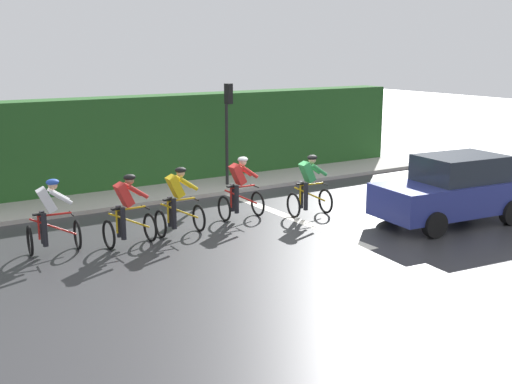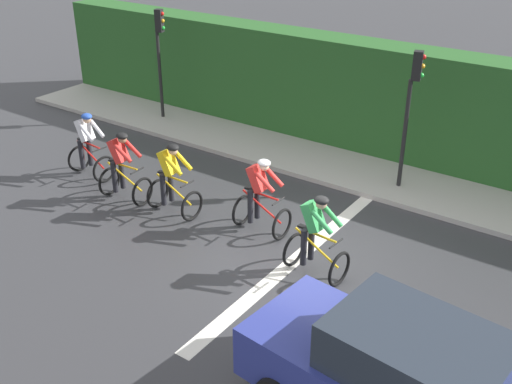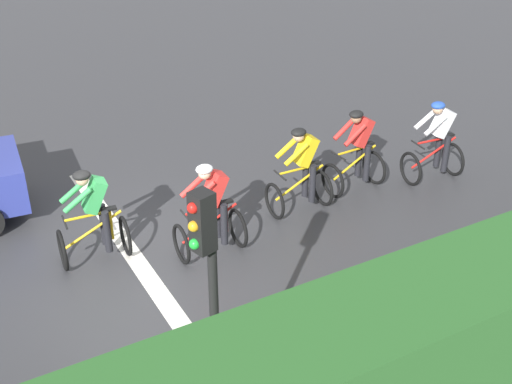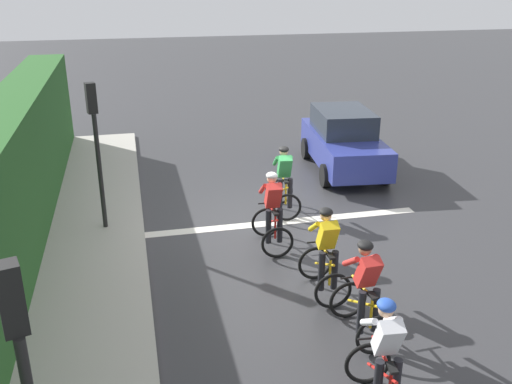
{
  "view_description": "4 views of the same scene",
  "coord_description": "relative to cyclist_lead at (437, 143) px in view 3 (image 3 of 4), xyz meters",
  "views": [
    {
      "loc": [
        -13.57,
        9.62,
        4.44
      ],
      "look_at": [
        -0.83,
        1.5,
        0.99
      ],
      "focal_mm": 44.46,
      "sensor_mm": 36.0,
      "label": 1
    },
    {
      "loc": [
        -8.78,
        -5.07,
        6.58
      ],
      "look_at": [
        0.06,
        1.14,
        1.07
      ],
      "focal_mm": 42.9,
      "sensor_mm": 36.0,
      "label": 2
    },
    {
      "loc": [
        8.86,
        -2.67,
        6.42
      ],
      "look_at": [
        0.04,
        2.25,
        0.73
      ],
      "focal_mm": 47.5,
      "sensor_mm": 36.0,
      "label": 3
    },
    {
      "loc": [
        3.09,
        11.69,
        5.5
      ],
      "look_at": [
        0.65,
        1.0,
        1.2
      ],
      "focal_mm": 39.74,
      "sensor_mm": 36.0,
      "label": 4
    }
  ],
  "objects": [
    {
      "name": "traffic_light_near_crossing",
      "position": [
        3.69,
        -6.63,
        1.43
      ],
      "size": [
        0.25,
        0.31,
        3.34
      ],
      "color": "black",
      "rests_on": "ground"
    },
    {
      "name": "cyclist_trailing",
      "position": [
        -0.51,
        -6.69,
        0.0
      ],
      "size": [
        0.77,
        1.13,
        1.66
      ],
      "color": "black",
      "rests_on": "ground"
    },
    {
      "name": "cyclist_second",
      "position": [
        -0.41,
        -1.61,
        0.0
      ],
      "size": [
        0.73,
        1.11,
        1.66
      ],
      "color": "black",
      "rests_on": "ground"
    },
    {
      "name": "ground_plane",
      "position": [
        -0.15,
        -6.22,
        -0.8
      ],
      "size": [
        80.0,
        80.0,
        0.0
      ],
      "primitive_type": "plane",
      "color": "#333335"
    },
    {
      "name": "road_marking_stop_line",
      "position": [
        -0.15,
        -6.16,
        -0.79
      ],
      "size": [
        7.0,
        0.3,
        0.01
      ],
      "primitive_type": "cube",
      "color": "silver",
      "rests_on": "ground"
    },
    {
      "name": "cyclist_mid",
      "position": [
        -0.25,
        -2.95,
        0.0
      ],
      "size": [
        0.7,
        1.09,
        1.66
      ],
      "color": "black",
      "rests_on": "ground"
    },
    {
      "name": "cyclist_fourth",
      "position": [
        0.21,
        -4.97,
        0.0
      ],
      "size": [
        0.7,
        1.1,
        1.66
      ],
      "color": "black",
      "rests_on": "ground"
    },
    {
      "name": "cyclist_lead",
      "position": [
        0.0,
        0.0,
        0.0
      ],
      "size": [
        0.77,
        1.14,
        1.66
      ],
      "color": "black",
      "rests_on": "ground"
    },
    {
      "name": "hedge_wall",
      "position": [
        5.43,
        -4.22,
        0.67
      ],
      "size": [
        1.1,
        20.43,
        2.93
      ],
      "primitive_type": "cube",
      "color": "#265623",
      "rests_on": "ground"
    }
  ]
}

